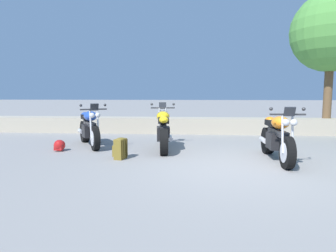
{
  "coord_description": "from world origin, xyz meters",
  "views": [
    {
      "loc": [
        -0.89,
        -5.64,
        1.42
      ],
      "look_at": [
        -1.43,
        1.2,
        0.65
      ],
      "focal_mm": 30.96,
      "sensor_mm": 36.0,
      "label": 1
    }
  ],
  "objects_px": {
    "rider_backpack": "(120,148)",
    "rider_helmet": "(59,146)",
    "motorcycle_blue_near_left": "(89,128)",
    "motorcycle_yellow_centre": "(163,130)",
    "motorcycle_orange_far_right": "(277,138)"
  },
  "relations": [
    {
      "from": "motorcycle_orange_far_right",
      "to": "rider_backpack",
      "type": "height_order",
      "value": "motorcycle_orange_far_right"
    },
    {
      "from": "rider_backpack",
      "to": "rider_helmet",
      "type": "relative_size",
      "value": 1.68
    },
    {
      "from": "motorcycle_yellow_centre",
      "to": "motorcycle_orange_far_right",
      "type": "xyz_separation_m",
      "value": [
        2.52,
        -1.1,
        0.0
      ]
    },
    {
      "from": "motorcycle_blue_near_left",
      "to": "motorcycle_orange_far_right",
      "type": "bearing_deg",
      "value": -16.68
    },
    {
      "from": "motorcycle_blue_near_left",
      "to": "motorcycle_yellow_centre",
      "type": "distance_m",
      "value": 2.05
    },
    {
      "from": "motorcycle_orange_far_right",
      "to": "rider_backpack",
      "type": "distance_m",
      "value": 3.36
    },
    {
      "from": "rider_backpack",
      "to": "motorcycle_yellow_centre",
      "type": "bearing_deg",
      "value": 55.58
    },
    {
      "from": "motorcycle_blue_near_left",
      "to": "rider_helmet",
      "type": "xyz_separation_m",
      "value": [
        -0.51,
        -0.74,
        -0.35
      ]
    },
    {
      "from": "motorcycle_yellow_centre",
      "to": "rider_backpack",
      "type": "relative_size",
      "value": 4.39
    },
    {
      "from": "motorcycle_blue_near_left",
      "to": "rider_backpack",
      "type": "relative_size",
      "value": 3.95
    },
    {
      "from": "motorcycle_blue_near_left",
      "to": "motorcycle_orange_far_right",
      "type": "relative_size",
      "value": 0.9
    },
    {
      "from": "motorcycle_orange_far_right",
      "to": "rider_helmet",
      "type": "relative_size",
      "value": 7.36
    },
    {
      "from": "rider_backpack",
      "to": "rider_helmet",
      "type": "distance_m",
      "value": 1.87
    },
    {
      "from": "rider_helmet",
      "to": "motorcycle_yellow_centre",
      "type": "bearing_deg",
      "value": 10.53
    },
    {
      "from": "motorcycle_blue_near_left",
      "to": "rider_backpack",
      "type": "height_order",
      "value": "motorcycle_blue_near_left"
    }
  ]
}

